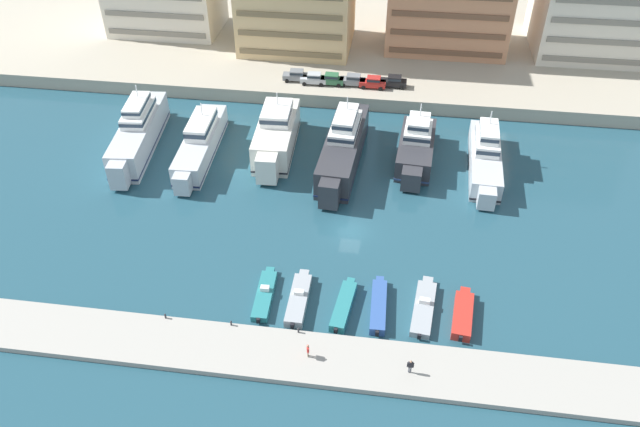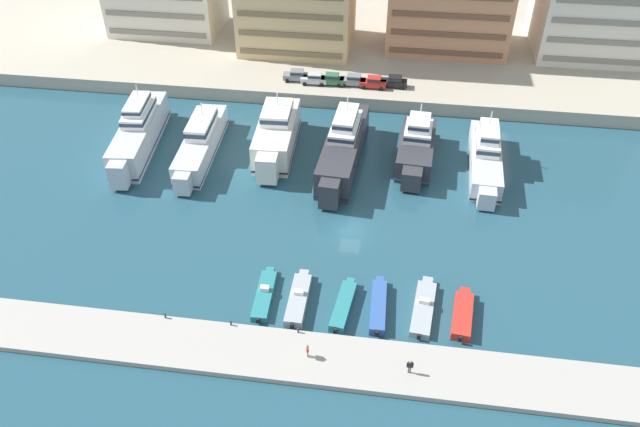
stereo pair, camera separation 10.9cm
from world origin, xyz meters
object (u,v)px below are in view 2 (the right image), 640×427
at_px(yacht_silver_far_left, 139,132).
at_px(pedestrian_near_edge, 308,350).
at_px(car_green_mid_left, 331,79).
at_px(car_grey_center_left, 353,80).
at_px(motorboat_teal_mid_left, 343,306).
at_px(yacht_charcoal_center, 416,147).
at_px(motorboat_grey_left, 298,299).
at_px(motorboat_blue_center_left, 378,306).
at_px(motorboat_teal_far_left, 264,295).
at_px(car_grey_far_left, 297,75).
at_px(yacht_silver_left, 201,142).
at_px(yacht_ivory_mid_left, 276,135).
at_px(car_red_center, 373,82).
at_px(car_black_center_right, 394,81).
at_px(yacht_charcoal_center_left, 343,147).
at_px(yacht_silver_center_right, 486,156).
at_px(car_silver_left, 314,78).
at_px(motorboat_grey_center, 424,308).
at_px(motorboat_red_center_right, 463,315).
at_px(pedestrian_mid_deck, 410,366).

bearing_deg(yacht_silver_far_left, pedestrian_near_edge, -49.04).
xyz_separation_m(car_green_mid_left, car_grey_center_left, (3.45, 0.17, 0.00)).
bearing_deg(motorboat_teal_mid_left, yacht_charcoal_center, 76.68).
bearing_deg(yacht_silver_far_left, car_green_mid_left, 36.77).
xyz_separation_m(motorboat_grey_left, motorboat_blue_center_left, (8.37, 0.19, -0.03)).
xyz_separation_m(motorboat_teal_far_left, motorboat_teal_mid_left, (8.48, -0.50, 0.10)).
distance_m(motorboat_teal_mid_left, car_grey_far_left, 47.47).
height_order(yacht_silver_left, car_grey_center_left, yacht_silver_left).
bearing_deg(yacht_ivory_mid_left, car_grey_center_left, 61.40).
xyz_separation_m(car_red_center, pedestrian_near_edge, (-2.37, -52.02, -1.56)).
bearing_deg(car_black_center_right, car_grey_center_left, -176.07).
distance_m(yacht_charcoal_center_left, motorboat_teal_far_left, 26.92).
relative_size(motorboat_grey_left, car_black_center_right, 1.94).
height_order(yacht_ivory_mid_left, car_grey_far_left, yacht_ivory_mid_left).
bearing_deg(yacht_silver_far_left, motorboat_teal_mid_left, -39.85).
distance_m(motorboat_teal_mid_left, car_red_center, 45.07).
height_order(yacht_charcoal_center_left, motorboat_blue_center_left, yacht_charcoal_center_left).
bearing_deg(yacht_silver_center_right, motorboat_grey_left, -126.99).
bearing_deg(motorboat_grey_left, yacht_silver_far_left, 135.80).
bearing_deg(car_silver_left, yacht_ivory_mid_left, -100.04).
bearing_deg(motorboat_grey_center, motorboat_teal_far_left, -178.38).
bearing_deg(car_grey_center_left, car_green_mid_left, -177.22).
bearing_deg(motorboat_teal_far_left, yacht_charcoal_center_left, 78.27).
bearing_deg(yacht_silver_left, car_black_center_right, 37.34).
distance_m(motorboat_grey_center, car_green_mid_left, 46.79).
relative_size(yacht_silver_left, motorboat_teal_far_left, 2.52).
bearing_deg(car_green_mid_left, motorboat_grey_left, -87.25).
relative_size(motorboat_grey_center, motorboat_red_center_right, 1.21).
bearing_deg(car_silver_left, pedestrian_near_edge, -82.30).
xyz_separation_m(motorboat_grey_left, motorboat_grey_center, (13.03, 0.71, -0.12)).
xyz_separation_m(yacht_charcoal_center_left, motorboat_red_center_right, (15.22, -26.38, -2.04)).
height_order(yacht_charcoal_center, car_grey_far_left, yacht_charcoal_center).
bearing_deg(car_green_mid_left, pedestrian_mid_deck, -75.21).
xyz_separation_m(yacht_silver_left, car_silver_left, (13.11, 18.87, 1.17)).
xyz_separation_m(yacht_charcoal_center, motorboat_blue_center_left, (-3.23, -28.34, -1.64)).
height_order(yacht_ivory_mid_left, motorboat_grey_center, yacht_ivory_mid_left).
relative_size(yacht_charcoal_center, motorboat_teal_mid_left, 2.05).
bearing_deg(motorboat_blue_center_left, motorboat_red_center_right, -0.37).
bearing_deg(yacht_ivory_mid_left, pedestrian_mid_deck, -61.56).
xyz_separation_m(yacht_silver_center_right, car_silver_left, (-25.76, 17.06, 1.08)).
bearing_deg(motorboat_teal_far_left, motorboat_teal_mid_left, -3.40).
distance_m(yacht_silver_center_right, car_silver_left, 30.92).
relative_size(yacht_silver_far_left, car_black_center_right, 5.07).
xyz_separation_m(yacht_charcoal_center_left, yacht_silver_center_right, (19.08, 1.16, -0.51)).
bearing_deg(motorboat_teal_mid_left, car_grey_far_left, 105.46).
bearing_deg(motorboat_teal_far_left, car_black_center_right, 75.84).
bearing_deg(yacht_silver_left, car_grey_center_left, 44.83).
relative_size(motorboat_teal_far_left, car_black_center_right, 1.90).
distance_m(yacht_charcoal_center, motorboat_blue_center_left, 28.57).
bearing_deg(yacht_silver_center_right, car_grey_far_left, 148.26).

